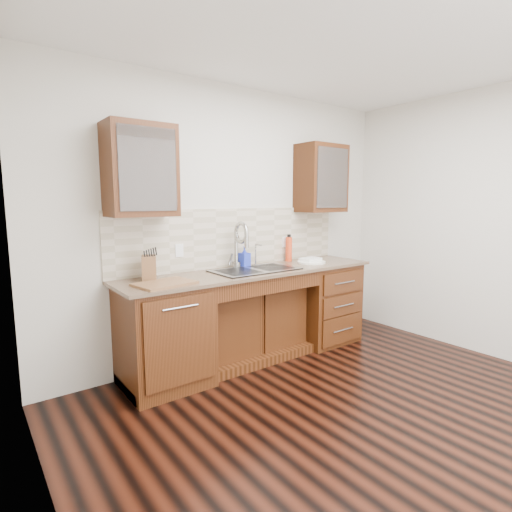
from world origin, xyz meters
TOP-DOWN VIEW (x-y plane):
  - ground at (0.00, 0.00)m, footprint 4.00×3.50m
  - ceiling at (0.00, 0.00)m, footprint 4.00×3.50m
  - wall_back at (0.00, 1.80)m, footprint 4.00×0.10m
  - wall_left at (-2.05, 0.00)m, footprint 0.10×3.50m
  - wall_right at (2.05, 0.00)m, footprint 0.10×3.50m
  - base_cabinet_left at (-0.95, 1.44)m, footprint 0.70×0.62m
  - base_cabinet_center at (0.00, 1.53)m, footprint 1.20×0.44m
  - base_cabinet_right at (0.95, 1.44)m, footprint 0.70×0.62m
  - countertop at (0.00, 1.43)m, footprint 2.70×0.65m
  - backsplash at (0.00, 1.74)m, footprint 2.70×0.02m
  - sink at (0.00, 1.41)m, footprint 0.84×0.46m
  - faucet at (-0.07, 1.64)m, footprint 0.04×0.04m
  - filter_tap at (0.18, 1.65)m, footprint 0.02×0.02m
  - upper_cabinet_left at (-1.05, 1.58)m, footprint 0.55×0.34m
  - upper_cabinet_right at (1.05, 1.58)m, footprint 0.55×0.34m
  - outlet_left at (-0.65, 1.73)m, footprint 0.08×0.01m
  - outlet_right at (0.65, 1.73)m, footprint 0.08×0.01m
  - soap_bottle at (0.04, 1.65)m, footprint 0.10×0.11m
  - water_bottle at (0.65, 1.66)m, footprint 0.09×0.09m
  - plate at (0.76, 1.42)m, footprint 0.40×0.40m
  - dish_towel at (0.78, 1.45)m, footprint 0.23×0.17m
  - knife_block at (-1.02, 1.55)m, footprint 0.18×0.22m
  - cutting_board at (-0.99, 1.30)m, footprint 0.50×0.39m
  - cup_left_a at (-1.19, 1.58)m, footprint 0.17×0.17m
  - cup_left_b at (-0.92, 1.58)m, footprint 0.11×0.11m
  - cup_right_a at (0.89, 1.58)m, footprint 0.13×0.13m
  - cup_right_b at (1.09, 1.58)m, footprint 0.10×0.10m

SIDE VIEW (x-z plane):
  - ground at x=0.00m, z-range -0.10..0.00m
  - base_cabinet_center at x=0.00m, z-range 0.00..0.70m
  - base_cabinet_left at x=-0.95m, z-range 0.00..0.88m
  - base_cabinet_right at x=0.95m, z-range 0.00..0.88m
  - sink at x=0.00m, z-range 0.73..0.92m
  - countertop at x=0.00m, z-range 0.88..0.91m
  - plate at x=0.76m, z-range 0.91..0.93m
  - cutting_board at x=-0.99m, z-range 0.91..0.93m
  - dish_towel at x=0.78m, z-range 0.93..0.96m
  - soap_bottle at x=0.04m, z-range 0.91..1.12m
  - knife_block at x=-1.02m, z-range 0.91..1.12m
  - filter_tap at x=0.18m, z-range 0.91..1.15m
  - water_bottle at x=0.65m, z-range 0.91..1.18m
  - faucet at x=-0.07m, z-range 0.91..1.31m
  - outlet_left at x=-0.65m, z-range 1.06..1.18m
  - outlet_right at x=0.65m, z-range 1.06..1.18m
  - backsplash at x=0.00m, z-range 0.91..1.50m
  - wall_back at x=0.00m, z-range 0.00..2.70m
  - wall_left at x=-2.05m, z-range 0.00..2.70m
  - wall_right at x=2.05m, z-range 0.00..2.70m
  - cup_right_b at x=1.09m, z-range 1.72..1.81m
  - cup_left_b at x=-0.92m, z-range 1.72..1.82m
  - cup_right_a at x=0.89m, z-range 1.72..1.82m
  - cup_left_a at x=-1.19m, z-range 1.72..1.83m
  - upper_cabinet_left at x=-1.05m, z-range 1.45..2.20m
  - upper_cabinet_right at x=1.05m, z-range 1.45..2.20m
  - ceiling at x=0.00m, z-range 2.70..2.80m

